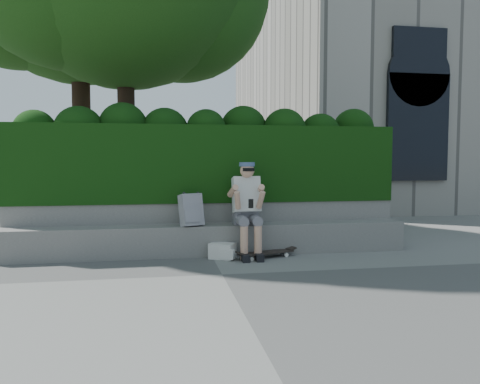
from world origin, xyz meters
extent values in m
plane|color=slate|center=(0.00, 0.00, 0.00)|extent=(80.00, 80.00, 0.00)
cube|color=gray|center=(0.00, 1.25, 0.23)|extent=(6.00, 0.45, 0.45)
cube|color=gray|center=(0.00, 1.73, 0.38)|extent=(6.00, 0.50, 0.75)
cube|color=black|center=(0.00, 1.95, 1.35)|extent=(6.00, 1.00, 1.20)
cylinder|color=black|center=(-1.38, 4.00, 1.60)|extent=(0.34, 0.34, 3.19)
cylinder|color=black|center=(-2.44, 5.33, 1.66)|extent=(0.40, 0.40, 3.32)
cube|color=slate|center=(0.52, 1.20, 0.56)|extent=(0.36, 0.26, 0.22)
cube|color=silver|center=(0.52, 1.13, 0.90)|extent=(0.40, 0.32, 0.55)
sphere|color=tan|center=(0.52, 1.06, 1.26)|extent=(0.21, 0.21, 0.21)
cylinder|color=#455B80|center=(0.52, 1.08, 1.35)|extent=(0.23, 0.23, 0.06)
cube|color=black|center=(0.52, 0.78, 0.80)|extent=(0.07, 0.02, 0.13)
cylinder|color=tan|center=(0.42, 0.76, 0.24)|extent=(0.11, 0.11, 0.47)
cylinder|color=tan|center=(0.62, 0.76, 0.24)|extent=(0.11, 0.11, 0.47)
cube|color=black|center=(0.42, 0.70, 0.05)|extent=(0.10, 0.26, 0.10)
cube|color=black|center=(0.62, 0.70, 0.05)|extent=(0.10, 0.26, 0.10)
cube|color=black|center=(0.76, 0.86, 0.08)|extent=(0.86, 0.47, 0.02)
cylinder|color=silver|center=(0.51, 0.69, 0.03)|extent=(0.07, 0.05, 0.06)
cylinder|color=silver|center=(0.45, 0.85, 0.03)|extent=(0.07, 0.05, 0.06)
cylinder|color=silver|center=(1.06, 0.88, 0.03)|extent=(0.07, 0.05, 0.06)
cylinder|color=silver|center=(1.01, 1.04, 0.03)|extent=(0.07, 0.05, 0.06)
cube|color=#ADADB1|center=(-0.30, 1.15, 0.68)|extent=(0.36, 0.27, 0.47)
cube|color=silver|center=(0.13, 0.92, 0.11)|extent=(0.42, 0.38, 0.22)
camera|label=1|loc=(-0.76, -5.65, 1.42)|focal=35.00mm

